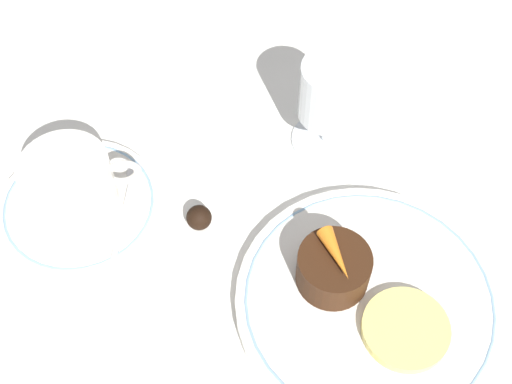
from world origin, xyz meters
name	(u,v)px	position (x,y,z in m)	size (l,w,h in m)	color
ground_plane	(334,296)	(0.00, 0.00, 0.00)	(3.00, 3.00, 0.00)	white
dinner_plate	(368,302)	(0.03, -0.02, 0.01)	(0.24, 0.24, 0.01)	white
saucer	(80,206)	(-0.22, 0.15, 0.01)	(0.16, 0.16, 0.01)	white
coffee_cup	(69,183)	(-0.22, 0.15, 0.04)	(0.11, 0.09, 0.06)	white
spoon	(128,198)	(-0.17, 0.14, 0.01)	(0.04, 0.11, 0.00)	silver
wine_glass	(330,97)	(0.04, 0.18, 0.07)	(0.07, 0.07, 0.11)	silver
dessert_cake	(338,268)	(0.00, 0.01, 0.03)	(0.07, 0.07, 0.04)	#381E0F
carrot_garnish	(341,253)	(0.00, 0.01, 0.06)	(0.02, 0.05, 0.02)	orange
pineapple_slice	(406,329)	(0.05, -0.05, 0.02)	(0.08, 0.08, 0.01)	#EFE075
chocolate_truffle	(199,218)	(-0.11, 0.10, 0.01)	(0.03, 0.03, 0.03)	black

